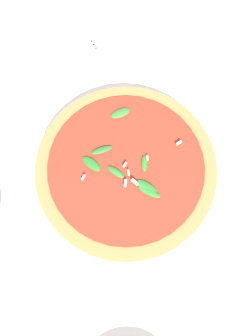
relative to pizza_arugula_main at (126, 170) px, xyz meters
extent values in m
plane|color=silver|center=(-0.03, -0.03, -0.02)|extent=(6.00, 6.00, 0.00)
cylinder|color=white|center=(0.00, 0.00, -0.01)|extent=(0.32, 0.32, 0.01)
cylinder|color=#AD7542|center=(0.00, 0.00, 0.00)|extent=(0.30, 0.30, 0.02)
cylinder|color=#A82D1E|center=(0.00, 0.00, 0.02)|extent=(0.26, 0.26, 0.01)
ellipsoid|color=#276925|center=(0.04, -0.04, 0.02)|extent=(0.02, 0.04, 0.01)
ellipsoid|color=#297226|center=(0.00, 0.06, 0.02)|extent=(0.02, 0.04, 0.01)
ellipsoid|color=#2D602A|center=(0.01, -0.05, 0.02)|extent=(0.04, 0.03, 0.01)
ellipsoid|color=#336E2C|center=(-0.06, -0.08, 0.02)|extent=(0.04, 0.03, 0.01)
ellipsoid|color=#2F7324|center=(-0.03, 0.02, 0.02)|extent=(0.03, 0.03, 0.01)
ellipsoid|color=#286C2C|center=(0.00, 0.05, 0.02)|extent=(0.02, 0.04, 0.01)
ellipsoid|color=#2B6D2B|center=(0.02, 0.00, 0.02)|extent=(0.02, 0.03, 0.01)
cube|color=#EFE5C6|center=(-0.09, 0.03, 0.03)|extent=(0.01, 0.01, 0.01)
cube|color=#EFE5C6|center=(0.02, 0.02, 0.03)|extent=(0.01, 0.01, 0.01)
cube|color=#EFE5C6|center=(-0.03, 0.02, 0.03)|extent=(0.01, 0.01, 0.00)
cube|color=#EFE5C6|center=(0.06, -0.03, 0.03)|extent=(0.01, 0.01, 0.01)
cube|color=#EFE5C6|center=(0.01, 0.01, 0.03)|extent=(0.01, 0.01, 0.00)
cube|color=#EFE5C6|center=(0.00, 0.00, 0.03)|extent=(0.01, 0.01, 0.01)
cube|color=#EFE5C6|center=(0.01, 0.03, 0.03)|extent=(0.01, 0.01, 0.01)
cube|color=white|center=(-0.21, -0.21, -0.01)|extent=(0.15, 0.11, 0.01)
cube|color=silver|center=(-0.24, -0.20, -0.01)|extent=(0.13, 0.04, 0.00)
cube|color=silver|center=(-0.14, -0.22, -0.01)|extent=(0.03, 0.03, 0.00)
cube|color=silver|center=(-0.12, -0.24, -0.01)|extent=(0.04, 0.01, 0.00)
cube|color=silver|center=(-0.11, -0.23, -0.01)|extent=(0.04, 0.01, 0.00)
cube|color=silver|center=(-0.11, -0.22, -0.01)|extent=(0.04, 0.01, 0.00)
camera|label=1|loc=(0.14, 0.14, 0.63)|focal=42.00mm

